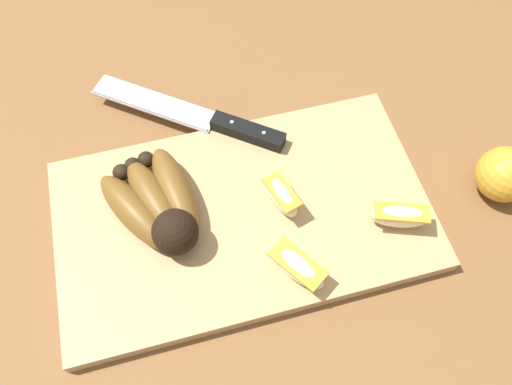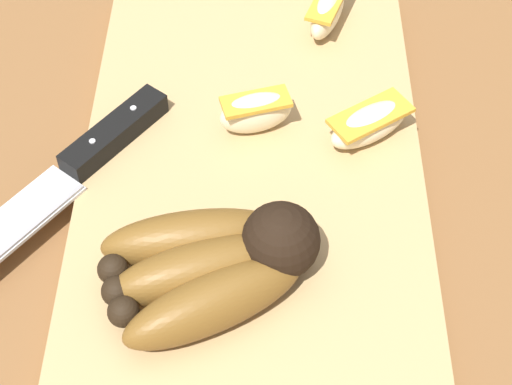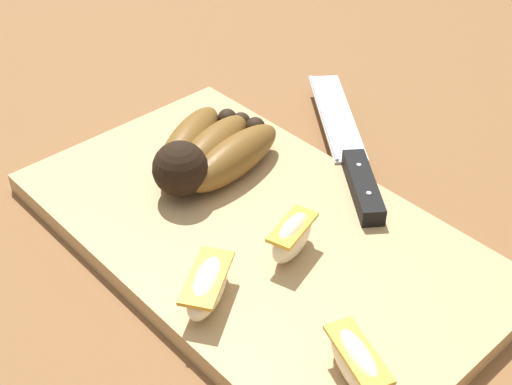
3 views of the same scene
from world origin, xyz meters
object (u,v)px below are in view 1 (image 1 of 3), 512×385
(banana_bunch, at_px, (158,206))
(chefs_knife, at_px, (214,122))
(apple_wedge_near, at_px, (297,267))
(apple_wedge_middle, at_px, (400,216))
(apple_wedge_far, at_px, (282,196))
(whole_apple, at_px, (505,174))

(banana_bunch, distance_m, chefs_knife, 0.15)
(apple_wedge_near, xyz_separation_m, apple_wedge_middle, (-0.13, -0.03, 0.00))
(banana_bunch, xyz_separation_m, apple_wedge_far, (-0.15, 0.02, -0.00))
(chefs_knife, bearing_deg, apple_wedge_far, 110.62)
(whole_apple, bearing_deg, chefs_knife, -28.43)
(banana_bunch, relative_size, apple_wedge_near, 2.05)
(chefs_knife, bearing_deg, apple_wedge_near, 101.15)
(chefs_knife, xyz_separation_m, whole_apple, (-0.33, 0.18, 0.01))
(banana_bunch, relative_size, apple_wedge_middle, 2.12)
(apple_wedge_far, distance_m, whole_apple, 0.28)
(apple_wedge_near, relative_size, whole_apple, 0.90)
(apple_wedge_far, height_order, whole_apple, whole_apple)
(apple_wedge_middle, bearing_deg, chefs_knife, -48.24)
(chefs_knife, height_order, apple_wedge_near, apple_wedge_near)
(apple_wedge_middle, height_order, apple_wedge_far, apple_wedge_far)
(banana_bunch, height_order, apple_wedge_middle, banana_bunch)
(apple_wedge_near, distance_m, apple_wedge_middle, 0.14)
(banana_bunch, height_order, apple_wedge_far, banana_bunch)
(chefs_knife, relative_size, whole_apple, 2.90)
(whole_apple, bearing_deg, apple_wedge_far, -7.99)
(apple_wedge_far, bearing_deg, banana_bunch, -9.58)
(whole_apple, bearing_deg, apple_wedge_middle, 8.46)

